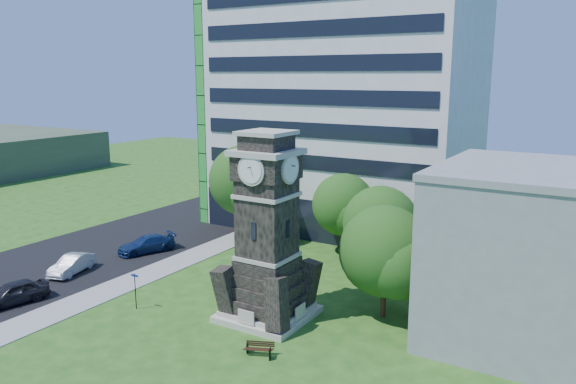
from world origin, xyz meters
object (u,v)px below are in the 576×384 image
Objects in this scene: clock_tower at (267,240)px; car_street_north at (146,244)px; car_east_lot at (480,347)px; park_bench at (259,348)px; car_street_mid at (72,264)px; car_street_south at (13,293)px; street_sign at (135,287)px.

car_street_north is (-16.84, 5.80, -4.54)m from clock_tower.
park_bench is (-10.74, -6.20, -0.21)m from car_east_lot.
car_street_north is 21.91m from park_bench.
clock_tower is 14.06m from car_east_lot.
car_street_mid is 0.85× the size of car_street_north.
clock_tower is at bearing 37.95° from car_street_south.
clock_tower is at bearing 3.46° from car_street_north.
car_east_lot is at bearing 30.48° from car_street_south.
street_sign is (7.93, 3.77, 0.80)m from car_street_south.
car_street_north is at bearing 128.70° from street_sign.
car_east_lot is at bearing 14.49° from car_street_north.
car_street_south is 13.20m from car_street_north.
street_sign is at bearing 151.04° from park_bench.
clock_tower reaches higher than street_sign.
car_street_mid is (-1.72, 6.16, -0.07)m from car_street_south.
clock_tower is at bearing 116.16° from car_east_lot.
car_street_south is at bearing -155.57° from clock_tower.
clock_tower is 18.58m from car_street_mid.
street_sign reaches higher than car_street_north.
car_street_mid is at bearing 114.44° from car_east_lot.
car_street_south is 0.99× the size of car_east_lot.
car_street_north is 12.72m from street_sign.
car_east_lot is (30.01, -4.21, -0.09)m from car_street_north.
clock_tower is at bearing 94.25° from park_bench.
street_sign is at bearing 122.88° from car_east_lot.
park_bench is at bearing -24.29° from car_street_mid.
car_street_north reaches higher than park_bench.
clock_tower reaches higher than car_street_north.
car_east_lot is at bearing 6.32° from park_bench.
car_street_mid is 20.70m from park_bench.
car_street_north is 2.02× the size of street_sign.
clock_tower is 7.11m from park_bench.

